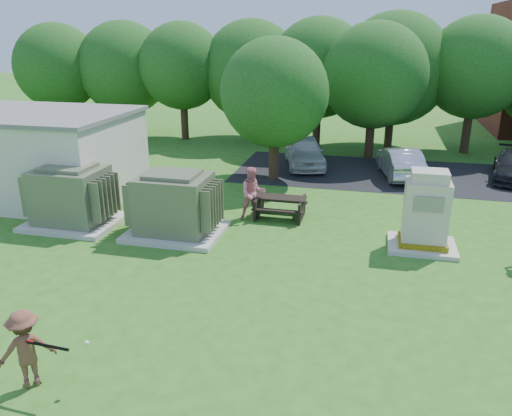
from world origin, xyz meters
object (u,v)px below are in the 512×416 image
(person_at_picnic, at_px, (253,193))
(car_silver_a, at_px, (400,162))
(transformer_right, at_px, (174,206))
(car_white, at_px, (305,152))
(transformer_left, at_px, (71,197))
(picnic_table, at_px, (280,205))
(generator_cabinet, at_px, (425,215))
(batter, at_px, (26,349))

(person_at_picnic, xyz_separation_m, car_silver_a, (5.14, 6.78, -0.26))
(transformer_right, height_order, person_at_picnic, transformer_right)
(person_at_picnic, bearing_deg, car_white, 59.64)
(transformer_left, distance_m, picnic_table, 7.10)
(generator_cabinet, bearing_deg, car_white, 119.00)
(batter, bearing_deg, car_silver_a, -154.03)
(person_at_picnic, bearing_deg, batter, -126.55)
(transformer_left, xyz_separation_m, generator_cabinet, (11.40, 0.72, 0.09))
(transformer_right, height_order, generator_cabinet, generator_cabinet)
(generator_cabinet, distance_m, car_white, 10.11)
(transformer_left, bearing_deg, car_white, 55.77)
(transformer_left, distance_m, batter, 8.43)
(picnic_table, height_order, car_white, car_white)
(car_silver_a, bearing_deg, transformer_left, 27.26)
(transformer_right, height_order, batter, transformer_right)
(batter, relative_size, person_at_picnic, 0.83)
(generator_cabinet, bearing_deg, transformer_right, -174.66)
(transformer_right, distance_m, person_at_picnic, 2.87)
(picnic_table, bearing_deg, transformer_right, -142.51)
(batter, relative_size, car_white, 0.36)
(transformer_right, relative_size, picnic_table, 1.69)
(transformer_left, height_order, transformer_right, same)
(batter, bearing_deg, generator_cabinet, -173.01)
(car_white, xyz_separation_m, car_silver_a, (4.44, -0.82, -0.05))
(transformer_right, distance_m, batter, 7.49)
(person_at_picnic, distance_m, car_white, 7.63)
(car_white, height_order, car_silver_a, car_white)
(car_silver_a, bearing_deg, generator_cabinet, 81.92)
(transformer_right, bearing_deg, person_at_picnic, 43.12)
(transformer_right, bearing_deg, car_white, 73.67)
(person_at_picnic, bearing_deg, picnic_table, -4.33)
(car_silver_a, bearing_deg, batter, 55.11)
(car_silver_a, bearing_deg, picnic_table, 45.29)
(car_white, bearing_deg, batter, -113.51)
(transformer_left, distance_m, car_silver_a, 14.00)
(picnic_table, bearing_deg, car_white, 91.61)
(picnic_table, bearing_deg, car_silver_a, 56.65)
(generator_cabinet, relative_size, picnic_table, 1.37)
(batter, xyz_separation_m, car_silver_a, (7.07, 16.22, -0.10))
(transformer_right, bearing_deg, picnic_table, 37.49)
(generator_cabinet, distance_m, batter, 11.14)
(person_at_picnic, distance_m, car_silver_a, 8.51)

